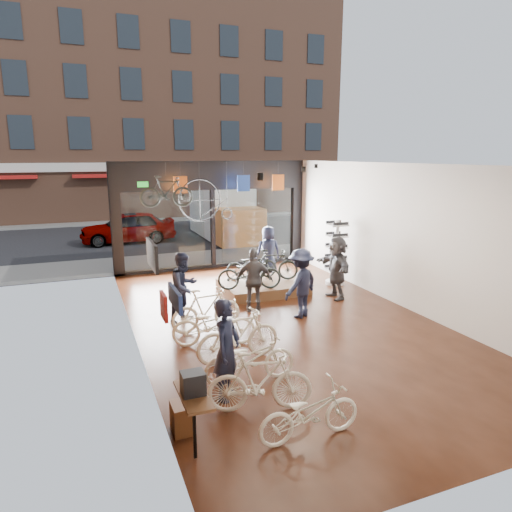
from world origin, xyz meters
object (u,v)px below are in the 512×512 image
floor_bike_2 (250,359)px  customer_0 (227,349)px  display_bike_left (249,273)px  display_bike_mid (272,265)px  customer_4 (268,252)px  street_car (128,227)px  floor_bike_4 (214,325)px  customer_1 (184,287)px  customer_3 (301,283)px  display_bike_right (251,265)px  floor_bike_3 (238,336)px  penny_farthing (209,201)px  display_platform (263,287)px  box_truck (227,214)px  customer_2 (254,280)px  floor_bike_1 (260,381)px  hung_bike (166,192)px  floor_bike_5 (206,309)px  sunglasses_rack (336,253)px  floor_bike_0 (310,412)px  customer_5 (336,268)px

floor_bike_2 → customer_0: (-0.55, -0.37, 0.43)m
display_bike_left → display_bike_mid: bearing=-42.5°
customer_4 → street_car: bearing=-58.6°
floor_bike_4 → customer_1: bearing=21.2°
customer_3 → display_bike_right: bearing=-112.6°
street_car → customer_4: customer_4 is taller
floor_bike_3 → penny_farthing: (1.29, 6.63, 1.97)m
floor_bike_3 → penny_farthing: size_ratio=1.00×
display_platform → display_bike_mid: size_ratio=1.53×
box_truck → customer_2: 10.35m
customer_0 → customer_4: size_ratio=1.01×
floor_bike_1 → penny_farthing: size_ratio=0.96×
floor_bike_1 → penny_farthing: penny_farthing is taller
display_platform → display_bike_left: size_ratio=1.34×
customer_0 → customer_4: customer_0 is taller
floor_bike_1 → floor_bike_2: (0.19, 0.96, -0.07)m
floor_bike_3 → hung_bike: size_ratio=1.11×
street_car → floor_bike_5: street_car is taller
display_platform → customer_0: size_ratio=1.38×
display_bike_mid → sunglasses_rack: (2.10, -0.17, 0.24)m
customer_3 → hung_bike: 5.19m
floor_bike_3 → floor_bike_5: floor_bike_3 is taller
customer_3 → display_bike_left: bearing=-96.1°
display_bike_right → customer_1: 3.23m
floor_bike_1 → floor_bike_5: (0.12, 3.63, 0.00)m
floor_bike_0 → floor_bike_1: 1.02m
floor_bike_2 → customer_2: customer_2 is taller
floor_bike_0 → floor_bike_2: size_ratio=0.94×
street_car → customer_1: bearing=0.8°
display_platform → hung_bike: 4.08m
floor_bike_3 → street_car: bearing=-2.0°
hung_bike → display_platform: bearing=-119.9°
box_truck → penny_farthing: size_ratio=3.57×
customer_5 → floor_bike_0: bearing=-31.9°
floor_bike_1 → floor_bike_3: floor_bike_3 is taller
floor_bike_1 → customer_5: customer_5 is taller
display_bike_mid → sunglasses_rack: sunglasses_rack is taller
street_car → customer_5: customer_5 is taller
display_bike_left → floor_bike_1: bearing=174.8°
box_truck → sunglasses_rack: bearing=-84.6°
customer_0 → customer_2: customer_0 is taller
display_bike_right → customer_5: size_ratio=0.91×
floor_bike_5 → customer_5: 4.24m
customer_3 → customer_4: size_ratio=1.02×
floor_bike_2 → floor_bike_0: bearing=-170.7°
display_bike_right → floor_bike_2: bearing=161.5°
customer_2 → customer_4: customer_4 is taller
street_car → customer_3: size_ratio=2.43×
display_bike_left → customer_3: (0.70, -1.78, 0.11)m
floor_bike_1 → customer_0: customer_0 is taller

